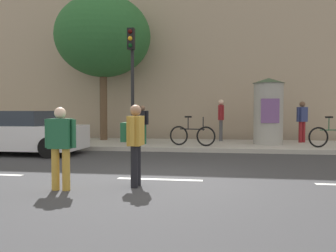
# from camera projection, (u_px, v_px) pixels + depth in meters

# --- Properties ---
(ground_plane) EXTENTS (80.00, 80.00, 0.00)m
(ground_plane) POSITION_uv_depth(u_px,v_px,m) (160.00, 179.00, 7.58)
(ground_plane) COLOR #38383A
(sidewalk_curb) EXTENTS (36.00, 4.00, 0.15)m
(sidewalk_curb) POSITION_uv_depth(u_px,v_px,m) (190.00, 145.00, 14.49)
(sidewalk_curb) COLOR #B2ADA3
(sidewalk_curb) RESTS_ON ground_plane
(lane_markings) EXTENTS (25.80, 0.16, 0.01)m
(lane_markings) POSITION_uv_depth(u_px,v_px,m) (160.00, 179.00, 7.58)
(lane_markings) COLOR silver
(lane_markings) RESTS_ON ground_plane
(building_backdrop) EXTENTS (36.00, 5.00, 10.83)m
(building_backdrop) POSITION_uv_depth(u_px,v_px,m) (199.00, 35.00, 19.20)
(building_backdrop) COLOR tan
(building_backdrop) RESTS_ON ground_plane
(traffic_light) EXTENTS (0.24, 0.45, 4.19)m
(traffic_light) POSITION_uv_depth(u_px,v_px,m) (132.00, 67.00, 12.92)
(traffic_light) COLOR black
(traffic_light) RESTS_ON sidewalk_curb
(poster_column) EXTENTS (1.21, 1.21, 2.53)m
(poster_column) POSITION_uv_depth(u_px,v_px,m) (268.00, 111.00, 13.83)
(poster_column) COLOR #9E9B93
(poster_column) RESTS_ON sidewalk_curb
(street_tree) EXTENTS (4.15, 4.15, 6.29)m
(street_tree) POSITION_uv_depth(u_px,v_px,m) (103.00, 37.00, 15.82)
(street_tree) COLOR brown
(street_tree) RESTS_ON sidewalk_curb
(pedestrian_in_red_top) EXTENTS (0.39, 0.60, 1.55)m
(pedestrian_in_red_top) POSITION_uv_depth(u_px,v_px,m) (134.00, 138.00, 6.85)
(pedestrian_in_red_top) COLOR black
(pedestrian_in_red_top) RESTS_ON ground_plane
(pedestrian_with_backpack) EXTENTS (0.58, 0.25, 1.50)m
(pedestrian_with_backpack) POSITION_uv_depth(u_px,v_px,m) (60.00, 143.00, 6.53)
(pedestrian_with_backpack) COLOR #B78C33
(pedestrian_with_backpack) RESTS_ON ground_plane
(pedestrian_in_light_jacket) EXTENTS (0.46, 0.45, 1.66)m
(pedestrian_in_light_jacket) POSITION_uv_depth(u_px,v_px,m) (302.00, 118.00, 14.69)
(pedestrian_in_light_jacket) COLOR maroon
(pedestrian_in_light_jacket) RESTS_ON sidewalk_curb
(pedestrian_tallest) EXTENTS (0.52, 0.42, 1.49)m
(pedestrian_tallest) POSITION_uv_depth(u_px,v_px,m) (143.00, 122.00, 14.04)
(pedestrian_tallest) COLOR #1E5938
(pedestrian_tallest) RESTS_ON sidewalk_curb
(pedestrian_near_pole) EXTENTS (0.25, 0.67, 1.76)m
(pedestrian_near_pole) POSITION_uv_depth(u_px,v_px,m) (221.00, 116.00, 15.43)
(pedestrian_near_pole) COLOR #4C4C51
(pedestrian_near_pole) RESTS_ON sidewalk_curb
(bicycle_leaning) EXTENTS (1.74, 0.42, 1.09)m
(bicycle_leaning) POSITION_uv_depth(u_px,v_px,m) (333.00, 136.00, 12.70)
(bicycle_leaning) COLOR black
(bicycle_leaning) RESTS_ON sidewalk_curb
(bicycle_upright) EXTENTS (1.73, 0.50, 1.09)m
(bicycle_upright) POSITION_uv_depth(u_px,v_px,m) (192.00, 135.00, 13.30)
(bicycle_upright) COLOR black
(bicycle_upright) RESTS_ON sidewalk_curb
(parked_car_dark) EXTENTS (4.14, 1.95, 1.43)m
(parked_car_dark) POSITION_uv_depth(u_px,v_px,m) (19.00, 133.00, 12.03)
(parked_car_dark) COLOR silver
(parked_car_dark) RESTS_ON ground_plane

